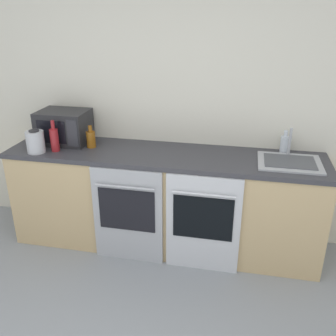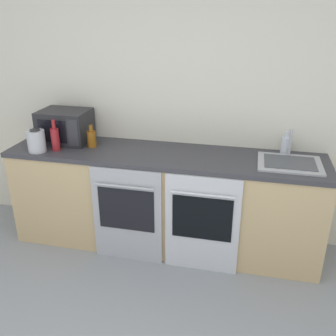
{
  "view_description": "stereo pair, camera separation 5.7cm",
  "coord_description": "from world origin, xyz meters",
  "px_view_note": "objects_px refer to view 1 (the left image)",
  "views": [
    {
      "loc": [
        0.66,
        -0.93,
        2.07
      ],
      "look_at": [
        0.04,
        2.04,
        0.78
      ],
      "focal_mm": 40.0,
      "sensor_mm": 36.0,
      "label": 1
    },
    {
      "loc": [
        0.72,
        -0.92,
        2.07
      ],
      "look_at": [
        0.04,
        2.04,
        0.78
      ],
      "focal_mm": 40.0,
      "sensor_mm": 36.0,
      "label": 2
    }
  ],
  "objects_px": {
    "bottle_red": "(55,139)",
    "kettle": "(35,142)",
    "oven_left": "(128,216)",
    "bottle_amber": "(91,139)",
    "sink": "(290,162)",
    "microwave": "(64,127)",
    "bottle_clear": "(285,144)",
    "oven_right": "(203,224)"
  },
  "relations": [
    {
      "from": "oven_right",
      "to": "kettle",
      "type": "distance_m",
      "value": 1.6
    },
    {
      "from": "oven_left",
      "to": "microwave",
      "type": "bearing_deg",
      "value": 149.72
    },
    {
      "from": "oven_left",
      "to": "microwave",
      "type": "xyz_separation_m",
      "value": [
        -0.72,
        0.42,
        0.62
      ]
    },
    {
      "from": "oven_left",
      "to": "oven_right",
      "type": "distance_m",
      "value": 0.65
    },
    {
      "from": "kettle",
      "to": "oven_right",
      "type": "bearing_deg",
      "value": -4.57
    },
    {
      "from": "oven_right",
      "to": "bottle_red",
      "type": "relative_size",
      "value": 3.16
    },
    {
      "from": "kettle",
      "to": "sink",
      "type": "distance_m",
      "value": 2.16
    },
    {
      "from": "bottle_red",
      "to": "sink",
      "type": "height_order",
      "value": "bottle_red"
    },
    {
      "from": "oven_left",
      "to": "kettle",
      "type": "bearing_deg",
      "value": 171.98
    },
    {
      "from": "bottle_red",
      "to": "kettle",
      "type": "relative_size",
      "value": 1.37
    },
    {
      "from": "bottle_clear",
      "to": "sink",
      "type": "xyz_separation_m",
      "value": [
        0.03,
        -0.26,
        -0.06
      ]
    },
    {
      "from": "oven_right",
      "to": "bottle_clear",
      "type": "height_order",
      "value": "bottle_clear"
    },
    {
      "from": "bottle_red",
      "to": "oven_left",
      "type": "bearing_deg",
      "value": -14.88
    },
    {
      "from": "microwave",
      "to": "sink",
      "type": "xyz_separation_m",
      "value": [
        2.02,
        -0.11,
        -0.14
      ]
    },
    {
      "from": "microwave",
      "to": "bottle_clear",
      "type": "xyz_separation_m",
      "value": [
        1.99,
        0.15,
        -0.07
      ]
    },
    {
      "from": "bottle_red",
      "to": "kettle",
      "type": "xyz_separation_m",
      "value": [
        -0.15,
        -0.07,
        -0.01
      ]
    },
    {
      "from": "oven_right",
      "to": "bottle_amber",
      "type": "height_order",
      "value": "bottle_amber"
    },
    {
      "from": "microwave",
      "to": "oven_left",
      "type": "bearing_deg",
      "value": -30.28
    },
    {
      "from": "oven_right",
      "to": "oven_left",
      "type": "bearing_deg",
      "value": 180.0
    },
    {
      "from": "bottle_amber",
      "to": "sink",
      "type": "relative_size",
      "value": 0.4
    },
    {
      "from": "oven_right",
      "to": "microwave",
      "type": "distance_m",
      "value": 1.56
    },
    {
      "from": "microwave",
      "to": "bottle_red",
      "type": "relative_size",
      "value": 1.62
    },
    {
      "from": "oven_left",
      "to": "bottle_amber",
      "type": "height_order",
      "value": "bottle_amber"
    },
    {
      "from": "oven_right",
      "to": "sink",
      "type": "height_order",
      "value": "sink"
    },
    {
      "from": "oven_right",
      "to": "kettle",
      "type": "relative_size",
      "value": 4.32
    },
    {
      "from": "oven_right",
      "to": "bottle_clear",
      "type": "bearing_deg",
      "value": 42.27
    },
    {
      "from": "oven_left",
      "to": "bottle_red",
      "type": "bearing_deg",
      "value": 165.12
    },
    {
      "from": "sink",
      "to": "kettle",
      "type": "bearing_deg",
      "value": -174.94
    },
    {
      "from": "microwave",
      "to": "bottle_red",
      "type": "distance_m",
      "value": 0.24
    },
    {
      "from": "bottle_clear",
      "to": "bottle_red",
      "type": "relative_size",
      "value": 0.71
    },
    {
      "from": "oven_left",
      "to": "kettle",
      "type": "height_order",
      "value": "kettle"
    },
    {
      "from": "oven_right",
      "to": "microwave",
      "type": "xyz_separation_m",
      "value": [
        -1.36,
        0.42,
        0.62
      ]
    },
    {
      "from": "bottle_red",
      "to": "sink",
      "type": "relative_size",
      "value": 0.55
    },
    {
      "from": "bottle_clear",
      "to": "sink",
      "type": "bearing_deg",
      "value": -83.72
    },
    {
      "from": "oven_left",
      "to": "kettle",
      "type": "xyz_separation_m",
      "value": [
        -0.85,
        0.12,
        0.57
      ]
    },
    {
      "from": "bottle_amber",
      "to": "kettle",
      "type": "distance_m",
      "value": 0.47
    },
    {
      "from": "oven_right",
      "to": "bottle_clear",
      "type": "relative_size",
      "value": 4.44
    },
    {
      "from": "kettle",
      "to": "microwave",
      "type": "bearing_deg",
      "value": 66.67
    },
    {
      "from": "oven_left",
      "to": "bottle_clear",
      "type": "relative_size",
      "value": 4.44
    },
    {
      "from": "oven_right",
      "to": "microwave",
      "type": "relative_size",
      "value": 1.95
    },
    {
      "from": "oven_right",
      "to": "sink",
      "type": "xyz_separation_m",
      "value": [
        0.65,
        0.31,
        0.48
      ]
    },
    {
      "from": "microwave",
      "to": "kettle",
      "type": "xyz_separation_m",
      "value": [
        -0.13,
        -0.3,
        -0.05
      ]
    }
  ]
}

